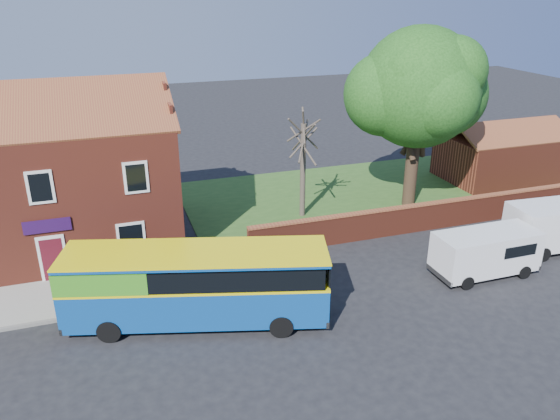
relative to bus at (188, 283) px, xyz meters
name	(u,v)px	position (x,y,z in m)	size (l,w,h in m)	color
ground	(247,346)	(1.72, -2.29, -1.78)	(120.00, 120.00, 0.00)	black
pavement	(55,299)	(-5.28, 3.46, -1.72)	(18.00, 3.50, 0.12)	gray
kerb	(54,321)	(-5.28, 1.71, -1.71)	(18.00, 0.15, 0.14)	slate
grass_strip	(385,192)	(14.72, 10.71, -1.76)	(26.00, 12.00, 0.04)	#426B28
shop_building	(49,183)	(-5.30, 9.20, 1.64)	(12.30, 8.13, 10.50)	maroon
boundary_wall	(439,214)	(14.72, 4.71, -0.97)	(22.00, 0.38, 1.60)	maroon
outbuilding	(502,156)	(23.72, 10.71, -0.17)	(8.20, 5.06, 4.17)	maroon
bus	(188,283)	(0.00, 0.00, 0.00)	(10.60, 5.33, 3.13)	#0D4491
van_near	(486,251)	(13.71, -0.54, -0.58)	(4.89, 2.06, 2.14)	white
large_tree	(418,91)	(15.07, 8.47, 5.19)	(8.72, 6.90, 10.64)	black
bare_tree	(303,166)	(8.15, 8.74, 1.32)	(2.26, 2.70, 6.04)	#4C4238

